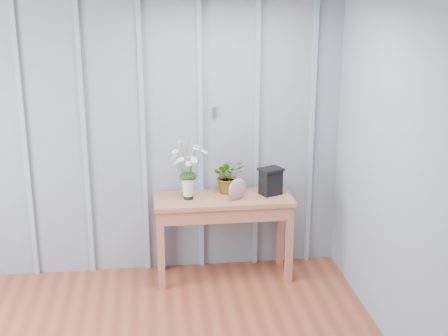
{
  "coord_description": "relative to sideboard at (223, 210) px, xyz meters",
  "views": [
    {
      "loc": [
        0.31,
        -3.05,
        2.58
      ],
      "look_at": [
        0.92,
        1.94,
        1.03
      ],
      "focal_mm": 50.0,
      "sensor_mm": 36.0,
      "label": 1
    }
  ],
  "objects": [
    {
      "name": "daisy_vase",
      "position": [
        -0.3,
        -0.0,
        0.44
      ],
      "size": [
        0.37,
        0.28,
        0.52
      ],
      "color": "black",
      "rests_on": "sideboard"
    },
    {
      "name": "room_shell",
      "position": [
        -0.92,
        -1.08,
        1.35
      ],
      "size": [
        4.0,
        4.5,
        2.5
      ],
      "color": "gray",
      "rests_on": "ground"
    },
    {
      "name": "felt_disc_vessel",
      "position": [
        0.11,
        -0.08,
        0.21
      ],
      "size": [
        0.19,
        0.14,
        0.19
      ],
      "primitive_type": "ellipsoid",
      "rotation": [
        0.0,
        0.0,
        0.55
      ],
      "color": "#7D4261",
      "rests_on": "sideboard"
    },
    {
      "name": "sideboard",
      "position": [
        0.0,
        0.0,
        0.0
      ],
      "size": [
        1.2,
        0.45,
        0.75
      ],
      "color": "#9A5F42",
      "rests_on": "ground"
    },
    {
      "name": "carved_box",
      "position": [
        0.42,
        0.03,
        0.24
      ],
      "size": [
        0.24,
        0.22,
        0.24
      ],
      "color": "black",
      "rests_on": "sideboard"
    },
    {
      "name": "spider_plant",
      "position": [
        0.06,
        0.13,
        0.27
      ],
      "size": [
        0.28,
        0.24,
        0.31
      ],
      "primitive_type": "imported",
      "rotation": [
        0.0,
        0.0,
        0.01
      ],
      "color": "#1C3114",
      "rests_on": "sideboard"
    }
  ]
}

